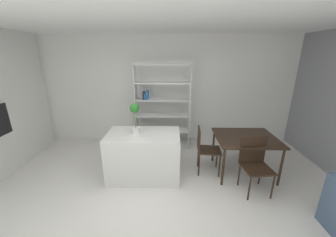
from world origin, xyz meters
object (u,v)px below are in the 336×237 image
potted_plant_on_island (135,114)px  dining_chair_near (255,160)px  dining_chair_island_side (204,147)px  kitchen_island (144,155)px  open_bookshelf (160,111)px  dining_table (246,140)px

potted_plant_on_island → dining_chair_near: size_ratio=0.59×
dining_chair_island_side → dining_chair_near: size_ratio=0.97×
kitchen_island → open_bookshelf: 1.44m
potted_plant_on_island → open_bookshelf: size_ratio=0.27×
open_bookshelf → dining_chair_near: size_ratio=2.16×
open_bookshelf → dining_chair_near: open_bookshelf is taller
open_bookshelf → dining_table: open_bookshelf is taller
kitchen_island → open_bookshelf: size_ratio=0.65×
open_bookshelf → dining_table: 2.09m
dining_chair_island_side → dining_chair_near: bearing=-119.3°
open_bookshelf → dining_table: (1.71, -1.18, -0.25)m
potted_plant_on_island → open_bookshelf: 1.38m
kitchen_island → dining_table: (1.95, 0.16, 0.25)m
potted_plant_on_island → open_bookshelf: (0.38, 1.29, -0.29)m
potted_plant_on_island → dining_table: size_ratio=0.49×
kitchen_island → dining_chair_near: bearing=-10.3°
open_bookshelf → dining_chair_near: bearing=-44.7°
kitchen_island → potted_plant_on_island: potted_plant_on_island is taller
kitchen_island → potted_plant_on_island: size_ratio=2.39×
dining_table → dining_chair_island_side: 0.80m
kitchen_island → potted_plant_on_island: (-0.14, 0.04, 0.80)m
open_bookshelf → dining_chair_near: 2.42m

